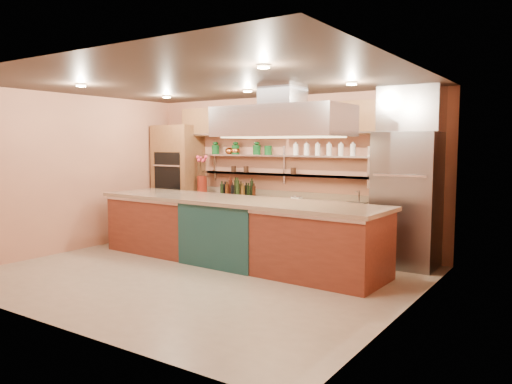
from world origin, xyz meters
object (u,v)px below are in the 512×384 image
Objects in this scene: island at (234,231)px; flower_vase at (202,184)px; kitchen_scale at (297,197)px; copper_kettle at (229,151)px; green_canister at (268,150)px; refrigerator at (407,200)px.

island is 14.25× the size of flower_vase.
copper_kettle is at bearing -165.80° from kitchen_scale.
flower_vase is 2.06× the size of green_canister.
island is 1.44m from kitchen_scale.
island is 30.14× the size of kitchen_scale.
green_canister reaches higher than copper_kettle.
flower_vase is at bearing -171.29° from green_canister.
copper_kettle is 0.91m from green_canister.
green_canister is (1.44, 0.22, 0.69)m from flower_vase.
island is 29.89× the size of copper_kettle.
island is (-2.38, -1.28, -0.53)m from refrigerator.
copper_kettle is at bearing 22.79° from flower_vase.
kitchen_scale is 1.13m from green_canister.
green_canister is at bearing 8.71° from flower_vase.
refrigerator is 2.80m from green_canister.
refrigerator is 3.69m from copper_kettle.
kitchen_scale is at bearing 179.71° from refrigerator.
green_canister is at bearing 175.12° from refrigerator.
green_canister is (0.91, 0.00, 0.02)m from copper_kettle.
flower_vase is 1.61m from green_canister.
copper_kettle is at bearing 180.00° from green_canister.
refrigerator is at bearing 21.49° from kitchen_scale.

